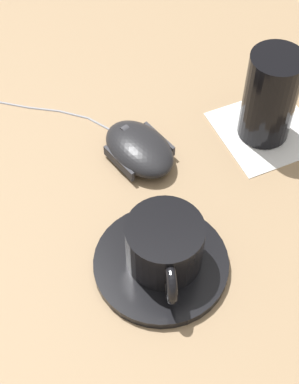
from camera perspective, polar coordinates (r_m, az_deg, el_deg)
The scene contains 7 objects.
ground_plane at distance 0.70m, azimuth 3.93°, elevation 1.70°, with size 3.00×3.00×0.00m, color #9E7F5B.
saucer at distance 0.62m, azimuth 1.12°, elevation -6.96°, with size 0.14×0.14×0.01m, color black.
coffee_cup at distance 0.59m, azimuth 1.50°, elevation -5.21°, with size 0.11×0.08×0.06m.
computer_mouse at distance 0.70m, azimuth -1.00°, elevation 4.23°, with size 0.12×0.09×0.03m.
mouse_cable at distance 0.81m, azimuth -13.85°, elevation 9.00°, with size 0.23×0.22×0.00m.
napkin_under_glass at distance 0.76m, azimuth 11.27°, elevation 5.89°, with size 0.12×0.12×0.00m, color white.
drinking_glass at distance 0.71m, azimuth 11.62°, elevation 9.06°, with size 0.06×0.06×0.12m, color black.
Camera 1 is at (0.39, -0.20, 0.54)m, focal length 55.00 mm.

